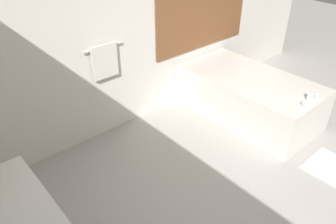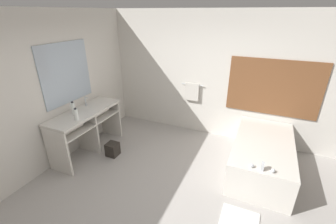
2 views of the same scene
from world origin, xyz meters
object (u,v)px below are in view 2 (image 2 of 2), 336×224
(bathtub, at_px, (262,154))
(waste_bin, at_px, (113,149))
(water_bottle_1, at_px, (73,108))
(water_bottle_2, at_px, (76,115))

(bathtub, bearing_deg, waste_bin, -165.11)
(bathtub, relative_size, waste_bin, 6.95)
(bathtub, distance_m, water_bottle_1, 3.51)
(water_bottle_1, bearing_deg, waste_bin, 22.61)
(bathtub, bearing_deg, water_bottle_1, -163.69)
(bathtub, xyz_separation_m, waste_bin, (-2.71, -0.72, -0.19))
(bathtub, height_order, waste_bin, bathtub)
(water_bottle_2, bearing_deg, water_bottle_1, 144.17)
(water_bottle_1, height_order, water_bottle_2, water_bottle_1)
(water_bottle_2, bearing_deg, waste_bin, 50.44)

